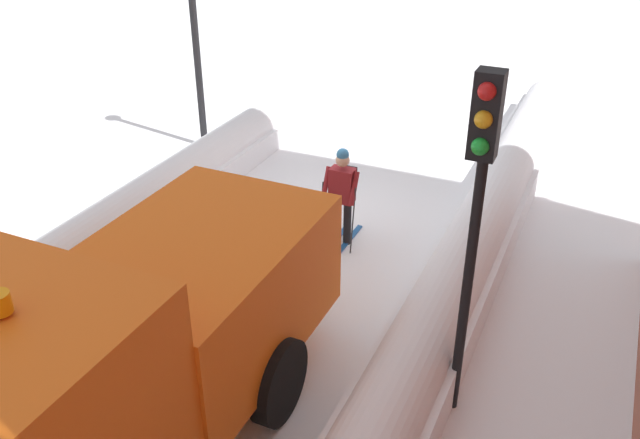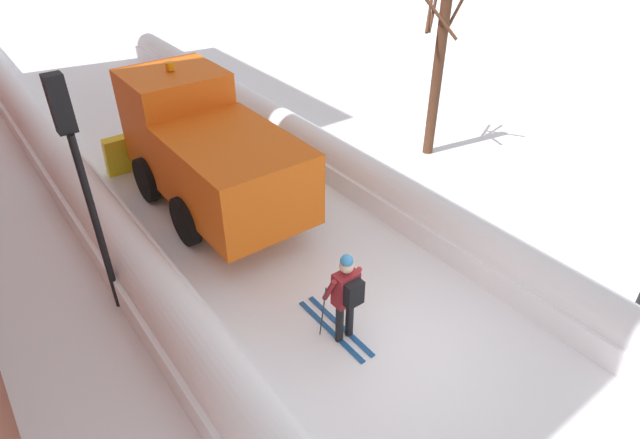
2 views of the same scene
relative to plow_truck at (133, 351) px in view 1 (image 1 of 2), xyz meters
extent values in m
cube|color=orange|center=(0.00, -1.32, -0.08)|extent=(2.30, 3.40, 1.60)
cube|color=orange|center=(0.00, 1.38, 0.27)|extent=(2.20, 2.00, 2.30)
cylinder|color=black|center=(-1.15, -1.12, -0.93)|extent=(0.25, 1.10, 1.10)
cylinder|color=black|center=(1.15, -1.12, -0.93)|extent=(0.25, 1.10, 1.10)
cylinder|color=black|center=(-0.30, -5.34, -1.07)|extent=(0.14, 0.14, 0.82)
cylinder|color=black|center=(-0.08, -5.34, -1.07)|extent=(0.14, 0.14, 0.82)
cube|color=maroon|center=(-0.19, -5.34, -0.35)|extent=(0.42, 0.26, 0.62)
cube|color=black|center=(-0.19, -5.55, -0.32)|extent=(0.32, 0.16, 0.44)
sphere|color=tan|center=(-0.19, -5.34, 0.12)|extent=(0.24, 0.24, 0.24)
sphere|color=teal|center=(-0.19, -5.34, 0.22)|extent=(0.22, 0.22, 0.22)
cylinder|color=maroon|center=(-0.45, -5.24, -0.32)|extent=(0.09, 0.33, 0.56)
cylinder|color=maroon|center=(0.07, -5.24, -0.32)|extent=(0.09, 0.33, 0.56)
cube|color=#194C8C|center=(-0.30, -5.09, -1.46)|extent=(0.09, 1.80, 0.03)
cube|color=#194C8C|center=(-0.08, -5.09, -1.46)|extent=(0.09, 1.80, 0.03)
cylinder|color=#262628|center=(-0.49, -5.12, -0.88)|extent=(0.02, 0.19, 1.19)
cylinder|color=#262628|center=(0.11, -5.12, -0.88)|extent=(0.02, 0.19, 1.19)
cylinder|color=black|center=(-3.06, -2.18, 0.26)|extent=(0.12, 0.12, 3.48)
cube|color=black|center=(-3.06, -2.04, 2.45)|extent=(0.28, 0.24, 0.90)
sphere|color=red|center=(-3.06, -1.91, 2.73)|extent=(0.18, 0.18, 0.18)
sphere|color=gold|center=(-3.06, -1.91, 2.45)|extent=(0.18, 0.18, 0.18)
sphere|color=green|center=(-3.06, -1.91, 2.17)|extent=(0.18, 0.18, 0.18)
cylinder|color=black|center=(4.49, -8.11, 0.85)|extent=(0.16, 0.16, 4.66)
camera|label=1|loc=(-4.18, 4.33, 4.75)|focal=37.96mm
camera|label=2|loc=(-4.42, -10.28, 5.41)|focal=29.58mm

